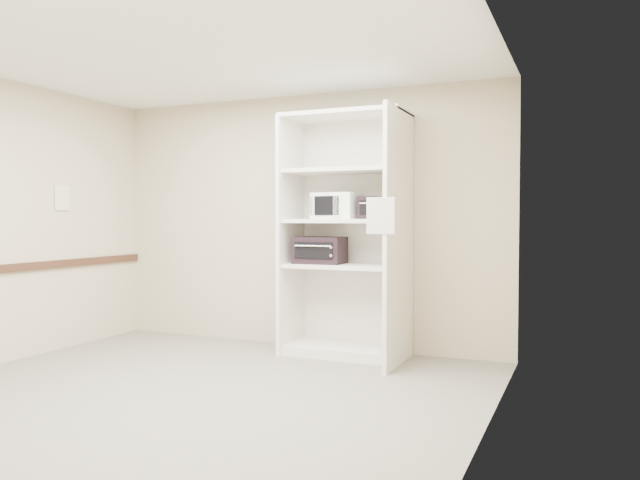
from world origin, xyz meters
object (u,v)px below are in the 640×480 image
at_px(microwave, 337,206).
at_px(toaster_oven_upper, 380,208).
at_px(toaster_oven_lower, 320,250).
at_px(shelving_unit, 350,243).

distance_m(microwave, toaster_oven_upper, 0.44).
xyz_separation_m(toaster_oven_upper, toaster_oven_lower, (-0.63, -0.03, -0.42)).
height_order(shelving_unit, toaster_oven_upper, shelving_unit).
xyz_separation_m(shelving_unit, toaster_oven_upper, (0.32, -0.01, 0.35)).
distance_m(toaster_oven_upper, toaster_oven_lower, 0.76).
bearing_deg(shelving_unit, toaster_oven_lower, -173.25).
xyz_separation_m(shelving_unit, toaster_oven_lower, (-0.31, -0.04, -0.08)).
bearing_deg(shelving_unit, toaster_oven_upper, -1.10).
relative_size(shelving_unit, toaster_oven_upper, 6.35).
bearing_deg(microwave, shelving_unit, 18.30).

